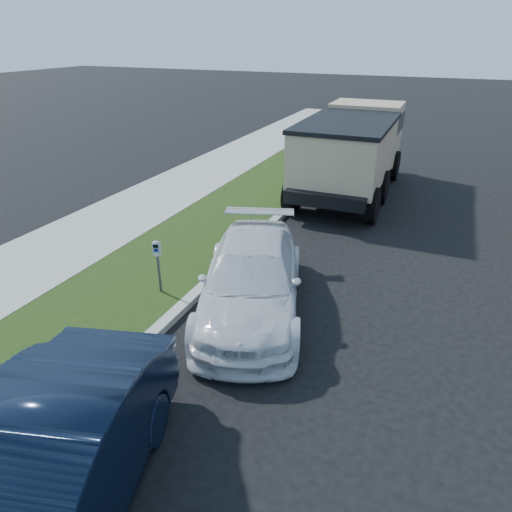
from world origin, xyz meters
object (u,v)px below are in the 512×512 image
at_px(parking_meter, 157,256).
at_px(navy_sedan, 35,488).
at_px(dump_truck, 353,147).
at_px(white_wagon, 253,277).

bearing_deg(parking_meter, navy_sedan, -88.34).
distance_m(parking_meter, dump_truck, 9.36).
height_order(parking_meter, navy_sedan, navy_sedan).
xyz_separation_m(parking_meter, navy_sedan, (1.87, -5.03, -0.18)).
height_order(white_wagon, navy_sedan, navy_sedan).
xyz_separation_m(white_wagon, dump_truck, (0.05, 8.68, 0.88)).
distance_m(white_wagon, navy_sedan, 5.45).
relative_size(white_wagon, dump_truck, 0.67).
bearing_deg(white_wagon, navy_sedan, -110.65).
bearing_deg(dump_truck, white_wagon, -91.28).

